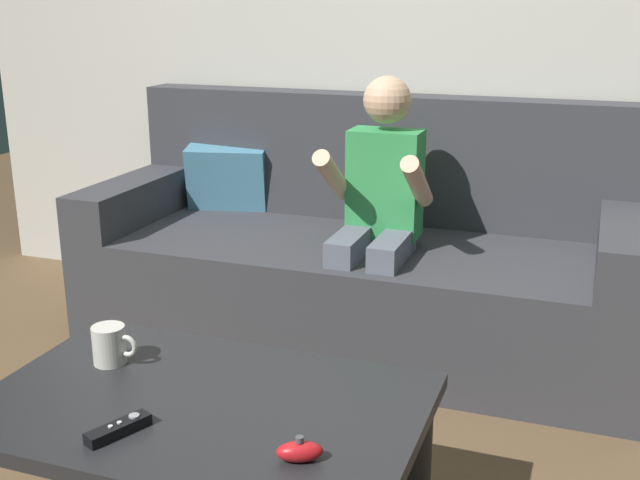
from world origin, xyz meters
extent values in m
cube|color=#38383D|center=(-0.11, 1.10, 0.20)|extent=(2.01, 0.80, 0.40)
cube|color=#38383D|center=(-0.11, 1.42, 0.65)|extent=(2.01, 0.16, 0.49)
cube|color=#38383D|center=(-1.03, 1.10, 0.49)|extent=(0.18, 0.80, 0.17)
cube|color=#38383D|center=(0.81, 1.10, 0.49)|extent=(0.18, 0.80, 0.17)
cube|color=teal|center=(-0.75, 1.34, 0.54)|extent=(0.36, 0.23, 0.28)
cylinder|color=slate|center=(-0.07, 0.76, 0.20)|extent=(0.08, 0.08, 0.40)
cylinder|color=slate|center=(0.07, 0.76, 0.20)|extent=(0.08, 0.08, 0.40)
cube|color=slate|center=(-0.07, 0.91, 0.44)|extent=(0.09, 0.31, 0.09)
cube|color=slate|center=(0.07, 0.91, 0.44)|extent=(0.09, 0.31, 0.09)
cube|color=#33934C|center=(0.00, 1.06, 0.63)|extent=(0.25, 0.15, 0.38)
cylinder|color=#DBAA87|center=(-0.15, 0.93, 0.68)|extent=(0.06, 0.27, 0.22)
cylinder|color=#DBAA87|center=(0.14, 0.93, 0.68)|extent=(0.06, 0.27, 0.22)
sphere|color=#DBAA87|center=(0.00, 1.06, 0.92)|extent=(0.16, 0.16, 0.16)
cube|color=#232326|center=(-0.08, -0.16, 0.38)|extent=(0.97, 0.63, 0.04)
cylinder|color=#232326|center=(-0.51, 0.10, 0.18)|extent=(0.06, 0.06, 0.37)
cylinder|color=#232326|center=(0.36, 0.10, 0.18)|extent=(0.06, 0.06, 0.37)
cube|color=black|center=(-0.17, -0.34, 0.41)|extent=(0.09, 0.14, 0.02)
cylinder|color=#99999E|center=(-0.15, -0.31, 0.43)|extent=(0.02, 0.02, 0.00)
cylinder|color=silver|center=(-0.17, -0.34, 0.43)|extent=(0.01, 0.01, 0.00)
cylinder|color=silver|center=(-0.17, -0.36, 0.43)|extent=(0.01, 0.01, 0.00)
ellipsoid|color=red|center=(0.21, -0.31, 0.42)|extent=(0.10, 0.08, 0.04)
cylinder|color=#4C4C51|center=(0.21, -0.31, 0.45)|extent=(0.02, 0.02, 0.01)
cylinder|color=silver|center=(-0.37, -0.07, 0.45)|extent=(0.08, 0.08, 0.09)
torus|color=silver|center=(-0.32, -0.07, 0.45)|extent=(0.06, 0.01, 0.06)
camera|label=1|loc=(0.69, -1.52, 1.24)|focal=43.90mm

